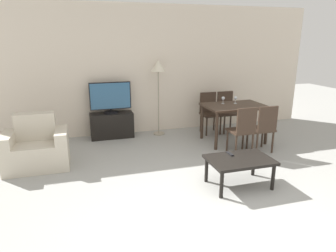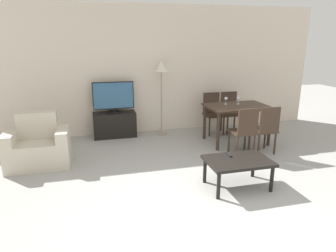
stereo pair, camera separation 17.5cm
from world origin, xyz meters
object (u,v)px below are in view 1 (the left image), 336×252
(coffee_table, at_px, (240,162))
(dining_table, at_px, (234,110))
(dining_chair_near_right, at_px, (264,127))
(tv, at_px, (110,98))
(dining_chair_near, at_px, (243,128))
(remote_primary, at_px, (230,154))
(wine_glass_left, at_px, (223,99))
(dining_chair_far_left, at_px, (209,111))
(wine_glass_center, at_px, (235,98))
(dining_chair_far, at_px, (227,109))
(armchair, at_px, (37,149))
(tv_stand, at_px, (112,125))
(floor_lamp, at_px, (158,71))

(coffee_table, bearing_deg, dining_table, 64.06)
(dining_chair_near_right, bearing_deg, tv, 146.66)
(dining_chair_near, bearing_deg, remote_primary, -129.11)
(coffee_table, distance_m, dining_chair_near, 1.23)
(dining_table, distance_m, remote_primary, 1.84)
(tv, relative_size, dining_chair_near_right, 0.95)
(remote_primary, bearing_deg, wine_glass_left, 66.92)
(dining_chair_far_left, height_order, wine_glass_center, wine_glass_center)
(tv, distance_m, dining_chair_far_left, 2.15)
(tv, xyz_separation_m, coffee_table, (1.46, -2.70, -0.49))
(dining_chair_far, height_order, wine_glass_center, wine_glass_center)
(wine_glass_left, relative_size, wine_glass_center, 1.00)
(tv, bearing_deg, wine_glass_center, -19.06)
(dining_table, xyz_separation_m, dining_chair_far, (0.21, 0.71, -0.16))
(armchair, height_order, dining_chair_near_right, dining_chair_near_right)
(coffee_table, xyz_separation_m, wine_glass_center, (0.93, 1.87, 0.49))
(armchair, height_order, coffee_table, armchair)
(dining_table, distance_m, dining_chair_far_left, 0.76)
(armchair, bearing_deg, tv_stand, 42.63)
(dining_chair_near, height_order, wine_glass_center, wine_glass_center)
(tv, bearing_deg, dining_chair_far, -5.34)
(dining_chair_far_left, bearing_deg, dining_chair_near_right, -73.72)
(floor_lamp, bearing_deg, remote_primary, -80.66)
(coffee_table, height_order, dining_chair_near, dining_chair_near)
(dining_chair_far, bearing_deg, floor_lamp, 173.74)
(dining_table, height_order, dining_chair_near, dining_chair_near)
(dining_table, xyz_separation_m, remote_primary, (-0.91, -1.58, -0.23))
(remote_primary, xyz_separation_m, wine_glass_left, (0.75, 1.75, 0.43))
(armchair, distance_m, coffee_table, 3.15)
(armchair, bearing_deg, remote_primary, -25.73)
(dining_table, relative_size, dining_chair_near, 1.35)
(dining_chair_far, xyz_separation_m, floor_lamp, (-1.52, 0.17, 0.87))
(wine_glass_left, bearing_deg, tv_stand, 160.17)
(tv, bearing_deg, armchair, -137.43)
(tv, height_order, dining_chair_far, tv)
(dining_table, distance_m, dining_chair_near_right, 0.76)
(dining_chair_far, bearing_deg, wine_glass_left, -124.83)
(dining_table, relative_size, wine_glass_left, 8.12)
(dining_chair_near_right, distance_m, dining_chair_far_left, 1.48)
(dining_chair_near_right, height_order, floor_lamp, floor_lamp)
(wine_glass_left, bearing_deg, tv, 160.22)
(coffee_table, distance_m, remote_primary, 0.20)
(tv_stand, bearing_deg, dining_chair_near_right, -33.38)
(coffee_table, distance_m, dining_table, 1.97)
(wine_glass_center, bearing_deg, coffee_table, -116.43)
(tv_stand, bearing_deg, dining_chair_near, -38.27)
(dining_chair_near, distance_m, remote_primary, 1.12)
(coffee_table, bearing_deg, remote_primary, 108.27)
(floor_lamp, bearing_deg, wine_glass_left, -31.44)
(coffee_table, bearing_deg, dining_chair_far_left, 75.32)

